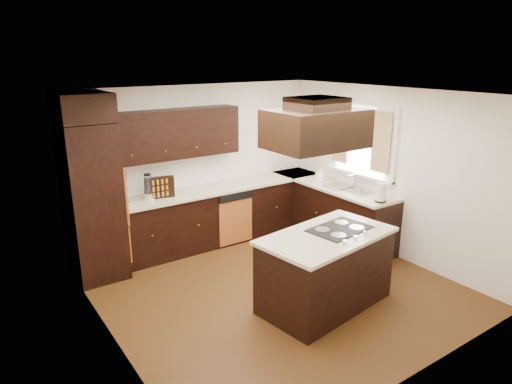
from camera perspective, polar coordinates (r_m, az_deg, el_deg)
floor at (r=6.12m, az=2.48°, el=-11.98°), size 4.20×4.20×0.02m
ceiling at (r=5.38m, az=2.82°, el=12.25°), size 4.20×4.20×0.02m
wall_back at (r=7.35m, az=-7.36°, el=3.43°), size 4.20×0.02×2.50m
wall_front at (r=4.25m, az=20.23°, el=-7.69°), size 4.20×0.02×2.50m
wall_left at (r=4.72m, az=-18.30°, el=-5.01°), size 0.02×4.20×2.50m
wall_right at (r=7.06m, az=16.44°, el=2.31°), size 0.02×4.20×2.50m
oven_column at (r=6.43m, az=-19.74°, el=-1.17°), size 0.65×0.75×2.12m
wall_oven_face at (r=6.50m, az=-16.84°, el=-0.14°), size 0.05×0.62×0.78m
base_cabinets_back at (r=7.34m, az=-5.76°, el=-3.15°), size 2.93×0.60×0.88m
base_cabinets_right at (r=7.64m, az=9.26°, el=-2.45°), size 0.60×2.40×0.88m
countertop_back at (r=7.18m, az=-5.81°, el=0.27°), size 2.93×0.63×0.04m
countertop_right at (r=7.50m, az=9.34°, el=0.85°), size 0.63×2.40×0.04m
upper_cabinets at (r=6.90m, az=-10.03°, el=7.18°), size 2.00×0.34×0.72m
dishwasher_front at (r=7.25m, az=-2.59°, el=-3.70°), size 0.60×0.05×0.72m
window_frame at (r=7.29m, az=13.16°, el=6.23°), size 0.06×1.32×1.12m
window_pane at (r=7.31m, az=13.31°, el=6.25°), size 0.00×1.20×1.00m
curtain_left at (r=6.97m, az=15.39°, el=6.01°), size 0.02×0.34×0.90m
curtain_right at (r=7.52m, az=10.51°, el=7.10°), size 0.02×0.34×0.90m
sink_rim at (r=7.26m, az=11.33°, el=0.41°), size 0.52×0.84×0.01m
island at (r=5.62m, az=8.66°, el=-9.79°), size 1.67×1.06×0.88m
island_top at (r=5.43m, az=8.87°, el=-5.44°), size 1.74×1.13×0.04m
cooktop at (r=5.59m, az=10.42°, el=-4.54°), size 0.80×0.59×0.01m
range_hood at (r=5.06m, az=7.49°, el=7.85°), size 1.05×0.72×0.42m
hood_duct at (r=5.03m, az=7.61°, el=10.95°), size 0.55×0.50×0.13m
blender_base at (r=6.78m, az=-13.26°, el=-0.50°), size 0.15×0.15×0.10m
blender_pitcher at (r=6.73m, az=-13.36°, el=0.96°), size 0.13×0.13×0.26m
spice_rack at (r=6.80m, az=-11.79°, el=0.58°), size 0.39×0.17×0.31m
mixing_bowl at (r=6.58m, az=-16.32°, el=-1.47°), size 0.31×0.31×0.06m
soap_bottle at (r=7.63m, az=7.94°, el=2.19°), size 0.12×0.13×0.22m
paper_towel at (r=6.69m, az=15.38°, el=-0.08°), size 0.16×0.16×0.28m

